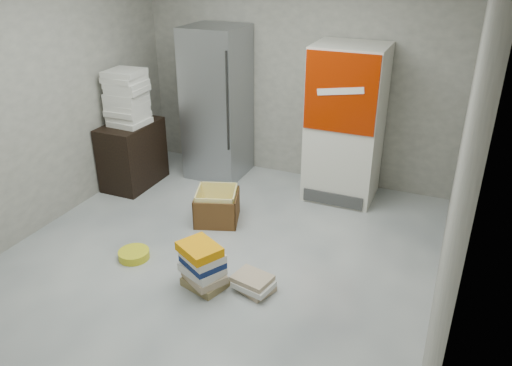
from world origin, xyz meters
The scene contains 10 objects.
ground centered at (0.00, 0.00, 0.00)m, with size 5.00×5.00×0.00m, color silver.
room_shell centered at (0.00, 0.00, 1.80)m, with size 4.04×5.04×2.82m.
steel_fridge centered at (-0.90, 2.13, 0.95)m, with size 0.70×0.72×1.90m.
coke_cooler centered at (0.75, 2.12, 0.90)m, with size 0.80×0.73×1.80m.
wood_shelf centered at (-1.73, 1.40, 0.40)m, with size 0.50×0.80×0.80m, color black.
supply_box_stack centered at (-1.72, 1.41, 1.12)m, with size 0.45×0.45×0.65m.
phonebook_stack_main centered at (0.09, -0.14, 0.22)m, with size 0.47×0.45×0.44m.
phonebook_stack_side centered at (0.53, -0.02, 0.07)m, with size 0.39×0.36×0.15m.
cardboard_box centered at (-0.34, 0.97, 0.15)m, with size 0.58×0.58×0.37m.
bucket_lid centered at (-0.74, -0.01, 0.04)m, with size 0.30×0.30×0.08m, color yellow.
Camera 1 is at (1.95, -3.29, 2.76)m, focal length 35.00 mm.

